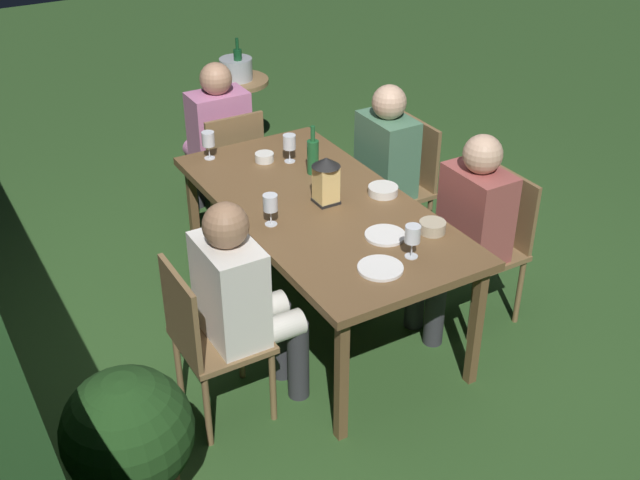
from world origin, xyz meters
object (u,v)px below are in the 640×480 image
(person_in_cream, at_px, (243,297))
(wine_glass_a, at_px, (289,143))
(lantern_centerpiece, at_px, (326,178))
(bowl_olives, at_px, (383,190))
(dining_table, at_px, (320,213))
(potted_plant_corner, at_px, (130,444))
(wine_glass_d, at_px, (413,236))
(plate_b, at_px, (385,235))
(person_in_rust, at_px, (466,225))
(side_table, at_px, (238,104))
(chair_side_left_b, at_px, (402,181))
(bowl_salad, at_px, (264,157))
(green_bottle_on_table, at_px, (313,156))
(wine_glass_b, at_px, (270,204))
(chair_side_left_a, at_px, (490,240))
(bowl_bread, at_px, (432,227))
(person_in_green, at_px, (378,166))
(wine_glass_c, at_px, (208,140))
(chair_head_far, at_px, (230,165))
(plate_a, at_px, (380,268))
(ice_bucket, at_px, (236,68))
(person_in_pink, at_px, (216,134))
(chair_side_right_a, at_px, (207,336))

(person_in_cream, xyz_separation_m, wine_glass_a, (0.97, -0.78, 0.23))
(lantern_centerpiece, xyz_separation_m, bowl_olives, (-0.07, -0.32, -0.12))
(dining_table, bearing_deg, potted_plant_corner, 121.67)
(wine_glass_d, relative_size, plate_b, 0.82)
(person_in_rust, xyz_separation_m, side_table, (2.76, 0.07, -0.23))
(chair_side_left_b, height_order, bowl_salad, chair_side_left_b)
(plate_b, bearing_deg, green_bottle_on_table, -3.25)
(wine_glass_b, height_order, potted_plant_corner, wine_glass_b)
(chair_side_left_a, relative_size, bowl_bread, 6.46)
(wine_glass_a, xyz_separation_m, bowl_salad, (0.08, 0.13, -0.09))
(dining_table, relative_size, person_in_green, 1.64)
(potted_plant_corner, bearing_deg, dining_table, -58.33)
(lantern_centerpiece, distance_m, wine_glass_c, 0.89)
(dining_table, relative_size, bowl_bread, 14.03)
(chair_head_far, xyz_separation_m, lantern_centerpiece, (-1.20, -0.04, 0.41))
(bowl_olives, height_order, bowl_bread, bowl_bread)
(wine_glass_d, xyz_separation_m, plate_b, (0.22, 0.00, -0.11))
(plate_a, distance_m, potted_plant_corner, 1.35)
(lantern_centerpiece, xyz_separation_m, ice_bucket, (2.34, -0.56, -0.18))
(lantern_centerpiece, xyz_separation_m, wine_glass_a, (0.55, -0.08, -0.03))
(chair_head_far, xyz_separation_m, ice_bucket, (1.14, -0.60, 0.23))
(side_table, bearing_deg, plate_b, 170.09)
(chair_side_left_a, bearing_deg, lantern_centerpiece, 62.82)
(plate_a, relative_size, bowl_bread, 1.61)
(wine_glass_d, bearing_deg, person_in_pink, 3.08)
(bowl_salad, bearing_deg, chair_side_right_a, 141.28)
(person_in_pink, height_order, chair_side_left_b, person_in_pink)
(person_in_green, bearing_deg, wine_glass_b, 116.16)
(chair_side_left_a, xyz_separation_m, bowl_salad, (1.05, 0.87, 0.29))
(chair_side_left_b, xyz_separation_m, wine_glass_a, (0.12, 0.75, 0.38))
(person_in_rust, relative_size, plate_a, 5.29)
(person_in_pink, xyz_separation_m, ice_bucket, (0.95, -0.60, 0.08))
(wine_glass_a, relative_size, side_table, 0.27)
(person_in_pink, bearing_deg, chair_side_right_a, 154.65)
(chair_side_right_a, xyz_separation_m, bowl_bread, (-0.11, -1.20, 0.30))
(chair_head_far, xyz_separation_m, person_in_green, (-0.77, -0.66, 0.15))
(person_in_green, height_order, lantern_centerpiece, person_in_green)
(person_in_cream, height_order, bowl_olives, person_in_cream)
(chair_side_right_a, relative_size, wine_glass_a, 5.15)
(person_in_green, distance_m, side_table, 1.93)
(green_bottle_on_table, distance_m, plate_a, 1.07)
(plate_b, height_order, bowl_bread, bowl_bread)
(dining_table, relative_size, bowl_olives, 11.47)
(dining_table, relative_size, wine_glass_a, 11.17)
(person_in_pink, height_order, potted_plant_corner, person_in_pink)
(person_in_pink, distance_m, chair_side_right_a, 2.01)
(bowl_bread, bearing_deg, plate_a, 110.28)
(plate_a, bearing_deg, bowl_olives, -35.14)
(wine_glass_b, bearing_deg, bowl_olives, -91.10)
(chair_side_left_a, height_order, person_in_rust, person_in_rust)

